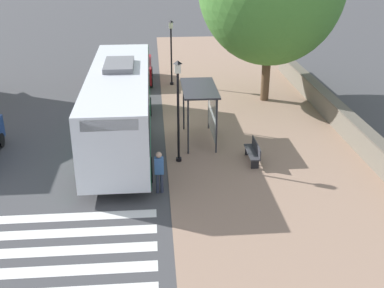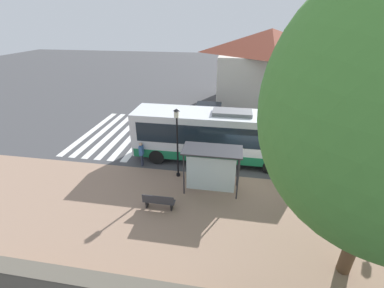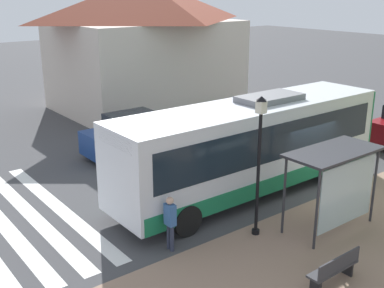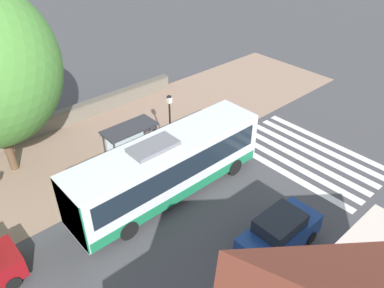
{
  "view_description": "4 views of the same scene",
  "coord_description": "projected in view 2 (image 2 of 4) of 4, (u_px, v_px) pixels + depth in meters",
  "views": [
    {
      "loc": [
        0.46,
        22.19,
        8.88
      ],
      "look_at": [
        -1.05,
        4.19,
        0.88
      ],
      "focal_mm": 45.0,
      "sensor_mm": 36.0,
      "label": 1
    },
    {
      "loc": [
        -13.43,
        0.94,
        8.76
      ],
      "look_at": [
        1.88,
        3.5,
        1.06
      ],
      "focal_mm": 24.0,
      "sensor_mm": 36.0,
      "label": 2
    },
    {
      "loc": [
        -9.73,
        13.57,
        7.2
      ],
      "look_at": [
        1.44,
        4.91,
        2.61
      ],
      "focal_mm": 45.0,
      "sensor_mm": 36.0,
      "label": 3
    },
    {
      "loc": [
        14.34,
        -7.61,
        13.65
      ],
      "look_at": [
        1.48,
        3.9,
        2.04
      ],
      "focal_mm": 35.0,
      "sensor_mm": 36.0,
      "label": 4
    }
  ],
  "objects": [
    {
      "name": "ground_plane",
      "position": [
        243.0,
        177.0,
        15.62
      ],
      "size": [
        120.0,
        120.0,
        0.0
      ],
      "primitive_type": "plane",
      "color": "#424244",
      "rests_on": "ground"
    },
    {
      "name": "background_building",
      "position": [
        268.0,
        67.0,
        27.23
      ],
      "size": [
        8.37,
        10.74,
        7.76
      ],
      "color": "beige",
      "rests_on": "ground"
    },
    {
      "name": "parked_car_far_lane",
      "position": [
        208.0,
        114.0,
        22.93
      ],
      "size": [
        1.91,
        4.17,
        1.93
      ],
      "color": "navy",
      "rests_on": "ground"
    },
    {
      "name": "pedestrian",
      "position": [
        141.0,
        152.0,
        16.47
      ],
      "size": [
        0.34,
        0.22,
        1.65
      ],
      "color": "#2D3347",
      "rests_on": "ground"
    },
    {
      "name": "street_lamp_near",
      "position": [
        177.0,
        138.0,
        14.62
      ],
      "size": [
        0.28,
        0.28,
        4.32
      ],
      "color": "black",
      "rests_on": "ground"
    },
    {
      "name": "bus_shelter",
      "position": [
        212.0,
        159.0,
        13.45
      ],
      "size": [
        1.52,
        3.14,
        2.57
      ],
      "color": "#2D2D33",
      "rests_on": "ground"
    },
    {
      "name": "crosswalk_stripes",
      "position": [
        118.0,
        133.0,
        21.56
      ],
      "size": [
        9.0,
        5.25,
        0.01
      ],
      "color": "silver",
      "rests_on": "ground"
    },
    {
      "name": "parked_car_behind_bus",
      "position": [
        381.0,
        163.0,
        15.3
      ],
      "size": [
        1.94,
        3.9,
        1.95
      ],
      "color": "maroon",
      "rests_on": "ground"
    },
    {
      "name": "bus",
      "position": [
        218.0,
        135.0,
        16.79
      ],
      "size": [
        2.7,
        11.04,
        3.55
      ],
      "color": "silver",
      "rests_on": "ground"
    },
    {
      "name": "bench",
      "position": [
        159.0,
        201.0,
        12.85
      ],
      "size": [
        0.4,
        1.62,
        0.88
      ],
      "color": "#333338",
      "rests_on": "ground"
    },
    {
      "name": "sidewalk_plaza",
      "position": [
        245.0,
        232.0,
        11.64
      ],
      "size": [
        9.0,
        44.0,
        0.02
      ],
      "color": "#937560",
      "rests_on": "ground"
    }
  ]
}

